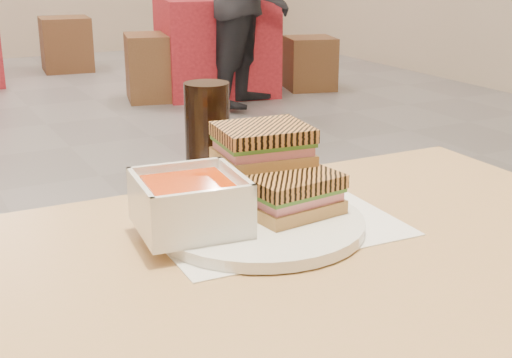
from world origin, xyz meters
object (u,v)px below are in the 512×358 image
bg_table_1 (215,45)px  bg_chair_1l (156,67)px  bg_chair_1r (310,63)px  bg_chair_2r (66,44)px  cola_glass (207,131)px  soup_bowl (190,205)px  plate (260,224)px  panini_lower (290,193)px

bg_table_1 → bg_chair_1l: bearing=-175.2°
bg_table_1 → bg_chair_1l: (-0.51, -0.04, -0.12)m
bg_chair_1r → bg_chair_2r: 2.38m
bg_chair_1l → bg_chair_2r: (-0.28, 1.63, 0.00)m
bg_chair_1l → bg_chair_1r: (1.25, -0.20, -0.04)m
cola_glass → bg_chair_1r: cola_glass is taller
soup_bowl → bg_chair_1r: bearing=56.1°
soup_bowl → bg_table_1: (2.03, 4.34, -0.43)m
plate → bg_chair_1r: (2.67, 4.12, -0.55)m
bg_chair_1r → panini_lower: bearing=-122.5°
panini_lower → bg_chair_1r: (2.62, 4.11, -0.58)m
bg_table_1 → bg_chair_1l: size_ratio=1.87×
bg_table_1 → bg_chair_1l: bg_table_1 is taller
plate → bg_chair_1l: bearing=71.8°
panini_lower → bg_chair_1r: bearing=57.5°
panini_lower → cola_glass: cola_glass is taller
panini_lower → bg_chair_1l: panini_lower is taller
cola_glass → bg_table_1: bearing=65.2°
cola_glass → bg_chair_1l: 4.33m
plate → panini_lower: (0.05, 0.00, 0.03)m
cola_glass → bg_chair_2r: (1.10, 5.70, -0.58)m
cola_glass → bg_chair_1l: bearing=71.2°
bg_table_1 → soup_bowl: bearing=-115.1°
bg_chair_1l → cola_glass: bearing=-108.8°
plate → bg_chair_1l: 4.57m
cola_glass → bg_chair_1l: size_ratio=0.30×
cola_glass → bg_chair_2r: 5.83m
plate → bg_chair_1r: size_ratio=0.61×
cola_glass → panini_lower: bearing=-87.0°
cola_glass → bg_chair_1r: size_ratio=0.34×
bg_chair_2r → soup_bowl: bearing=-101.7°
plate → soup_bowl: 0.10m
soup_bowl → panini_lower: size_ratio=1.09×
panini_lower → cola_glass: size_ratio=0.85×
soup_bowl → bg_chair_2r: soup_bowl is taller
bg_chair_2r → bg_chair_1r: bearing=-50.1°
soup_bowl → bg_table_1: bearing=64.9°
soup_bowl → bg_chair_1l: bearing=70.6°
bg_table_1 → bg_chair_2r: bg_table_1 is taller
plate → bg_chair_2r: bearing=79.2°
bg_table_1 → bg_chair_1r: 0.79m
bg_chair_1l → bg_chair_2r: size_ratio=1.07×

